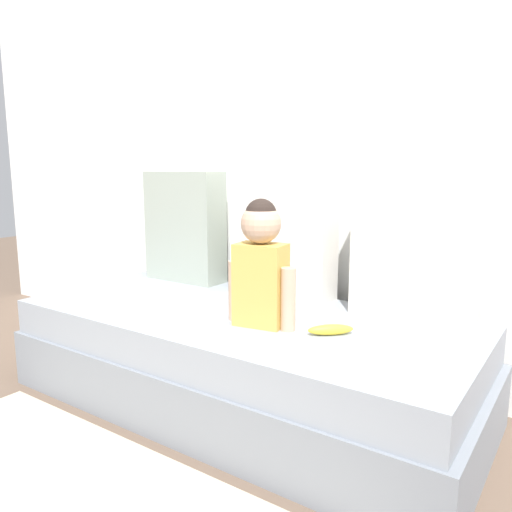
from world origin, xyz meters
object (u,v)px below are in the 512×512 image
throw_pillow_left (185,227)px  banana (331,330)px  toddler (261,262)px  throw_pillow_right (414,248)px  couch (240,359)px  throw_pillow_center (283,243)px

throw_pillow_left → banana: (1.06, -0.38, -0.27)m
throw_pillow_left → toddler: size_ratio=1.19×
throw_pillow_right → banana: (-0.17, -0.38, -0.27)m
throw_pillow_left → toddler: 0.89m
throw_pillow_right → throw_pillow_left: bearing=180.0°
toddler → banana: (0.28, 0.04, -0.23)m
couch → throw_pillow_center: bearing=90.0°
throw_pillow_left → toddler: bearing=-28.7°
throw_pillow_left → throw_pillow_right: bearing=0.0°
throw_pillow_center → toddler: 0.46m
toddler → throw_pillow_center: bearing=111.2°
toddler → couch: bearing=152.1°
couch → throw_pillow_left: size_ratio=3.40×
banana → throw_pillow_center: bearing=139.1°
couch → throw_pillow_left: (-0.61, 0.34, 0.50)m
throw_pillow_left → throw_pillow_center: size_ratio=1.14×
throw_pillow_center → throw_pillow_right: size_ratio=0.89×
couch → throw_pillow_center: 0.57m
couch → banana: size_ratio=11.66×
throw_pillow_right → toddler: size_ratio=1.17×
throw_pillow_left → banana: bearing=-20.0°
throw_pillow_left → throw_pillow_right: throw_pillow_left is taller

